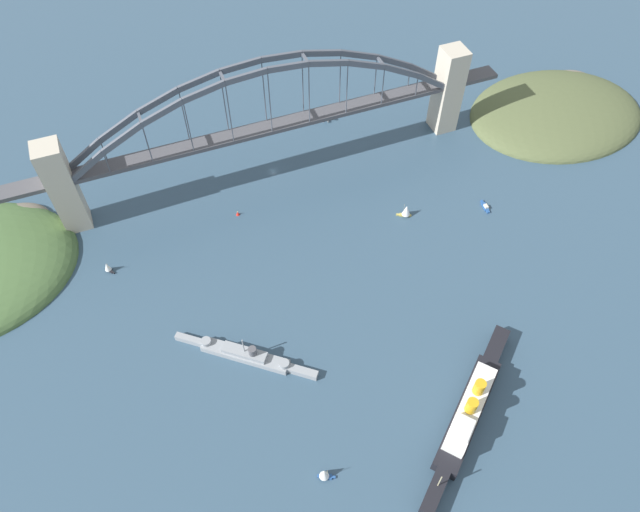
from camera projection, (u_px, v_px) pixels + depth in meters
name	position (u px, v px, depth m)	size (l,w,h in m)	color
ground_plane	(273.00, 171.00, 362.59)	(1400.00, 1400.00, 0.00)	#334C60
harbor_arch_bridge	(270.00, 130.00, 337.40)	(294.29, 15.01, 75.97)	#BCB29E
headland_west_shore	(556.00, 113.00, 397.28)	(119.90, 93.07, 23.57)	#515B38
ocean_liner	(469.00, 411.00, 259.64)	(78.73, 66.81, 20.06)	black
naval_cruiser	(246.00, 355.00, 280.62)	(58.49, 47.98, 15.86)	gray
seaplane_taxiing_near_bridge	(326.00, 118.00, 391.30)	(8.92, 8.39, 4.69)	#B7B7B2
small_boat_0	(485.00, 207.00, 342.75)	(3.11, 10.19, 2.33)	#234C8C
small_boat_1	(406.00, 210.00, 336.20)	(8.12, 6.31, 9.17)	gold
small_boat_2	(324.00, 474.00, 244.71)	(7.41, 5.63, 8.24)	#234C8C
small_boat_3	(107.00, 267.00, 312.02)	(4.98, 5.51, 7.32)	black
channel_marker_buoy	(238.00, 213.00, 339.10)	(2.20, 2.20, 2.75)	red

